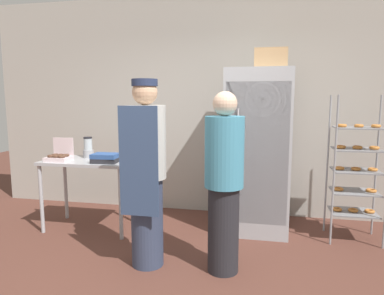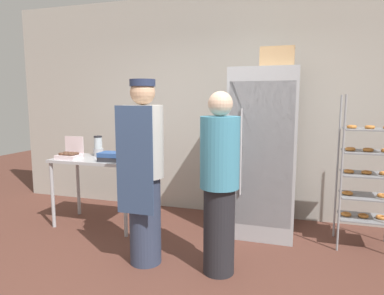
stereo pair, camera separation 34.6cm
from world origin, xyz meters
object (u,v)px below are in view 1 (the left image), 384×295
Objects in this scene: person_baker at (146,171)px; person_customer at (224,182)px; baking_rack at (356,170)px; donut_box at (59,157)px; blender_pitcher at (88,148)px; binder_stack at (105,158)px; refrigerator at (257,152)px; cardboard_storage_box at (271,59)px.

person_baker reaches higher than person_customer.
baking_rack reaches higher than donut_box.
person_baker is (1.32, -0.65, 0.01)m from donut_box.
person_baker is at bearing -40.58° from blender_pitcher.
baking_rack reaches higher than binder_stack.
baking_rack is (1.10, -0.08, -0.16)m from refrigerator.
donut_box reaches higher than blender_pitcher.
refrigerator is 2.11m from blender_pitcher.
baking_rack is 6.24× the size of blender_pitcher.
refrigerator is 1.09m from cardboard_storage_box.
binder_stack is (-2.83, -0.39, 0.10)m from baking_rack.
cardboard_storage_box is (2.45, 0.49, 1.14)m from donut_box.
donut_box is at bearing 163.12° from person_customer.
baking_rack is at bearing -5.14° from cardboard_storage_box.
person_customer is (-0.27, -1.11, -0.12)m from refrigerator.
blender_pitcher is at bearing -174.74° from cardboard_storage_box.
person_customer reaches higher than donut_box.
person_baker is (-2.10, -1.06, 0.11)m from baking_rack.
cardboard_storage_box reaches higher than donut_box.
refrigerator is 1.51m from person_baker.
donut_box is 2.15m from person_customer.
cardboard_storage_box is at bearing 174.86° from baking_rack.
binder_stack is at bearing -172.07° from baking_rack.
person_baker is (-1.13, -1.14, -1.13)m from cardboard_storage_box.
binder_stack is 0.19× the size of person_customer.
blender_pitcher is 0.84× the size of binder_stack.
blender_pitcher is 1.44m from person_baker.
blender_pitcher is at bearing 139.42° from person_baker.
baking_rack is 4.42× the size of cardboard_storage_box.
person_customer reaches higher than blender_pitcher.
baking_rack is at bearing 26.68° from person_baker.
person_baker is at bearing -134.68° from cardboard_storage_box.
blender_pitcher is (-2.10, -0.20, 0.01)m from refrigerator.
cardboard_storage_box reaches higher than person_customer.
binder_stack is at bearing 156.45° from person_customer.
donut_box reaches higher than binder_stack.
binder_stack is at bearing 1.24° from donut_box.
cardboard_storage_box reaches higher than baking_rack.
person_customer is at bearing -26.57° from blender_pitcher.
cardboard_storage_box is (-0.97, 0.09, 1.24)m from baking_rack.
cardboard_storage_box reaches higher than binder_stack.
refrigerator is at bearing -175.98° from cardboard_storage_box.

